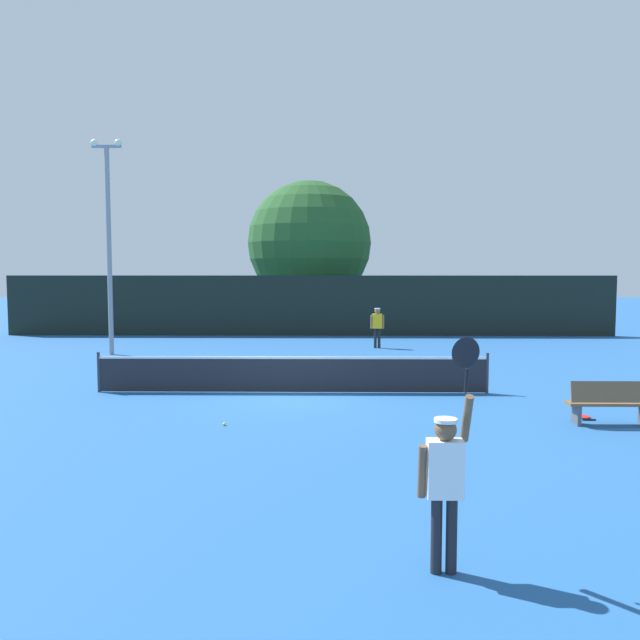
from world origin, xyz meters
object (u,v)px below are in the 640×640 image
Objects in this scene: spare_racket at (584,417)px; large_tree at (309,243)px; light_pole at (109,233)px; parked_car_far at (490,313)px; tennis_ball at (224,424)px; parked_car_near at (180,311)px; player_receiving at (377,324)px; player_serving at (446,471)px; parked_car_mid at (258,310)px; courtside_bench at (612,403)px.

large_tree reaches higher than spare_racket.
spare_racket is 0.06× the size of light_pole.
parked_car_far is at bearing 2.88° from large_tree.
tennis_ball is 0.13× the size of spare_racket.
parked_car_near is (-7.96, 2.47, -3.98)m from large_tree.
light_pole reaches higher than player_receiving.
parked_car_far is (17.61, 12.66, -3.85)m from light_pole.
light_pole is (-9.60, 17.65, 3.51)m from player_serving.
large_tree is 1.94× the size of parked_car_mid.
tennis_ball is 7.82m from spare_racket.
parked_car_mid reaches higher than courtside_bench.
parked_car_near and parked_car_mid have the same top height.
large_tree is at bearing -72.46° from player_receiving.
tennis_ball is (-4.16, -13.43, -0.98)m from player_receiving.
tennis_ball is at bearing -173.70° from spare_racket.
light_pole is (-6.18, 11.21, 4.59)m from tennis_ball.
parked_car_mid and parked_car_far have the same top height.
parked_car_far reaches higher than tennis_ball.
courtside_bench reaches higher than tennis_ball.
tennis_ball is 0.02× the size of parked_car_mid.
parked_car_mid is (-10.31, 26.37, 0.30)m from courtside_bench.
parked_car_far is at bearing 80.97° from spare_racket.
courtside_bench is at bearing -37.82° from light_pole.
parked_car_near reaches higher than player_receiving.
player_serving is at bearing -61.46° from light_pole.
parked_car_mid reaches higher than player_receiving.
courtside_bench is 18.50m from light_pole.
large_tree is (1.03, 23.35, 4.72)m from tennis_ball.
spare_racket is 27.57m from parked_car_mid.
courtside_bench is at bearing -102.56° from parked_car_far.
player_serving is 8.09m from courtside_bench.
courtside_bench is 28.32m from parked_car_mid.
spare_racket is at bearing -65.38° from parked_car_near.
large_tree is (-7.03, 23.19, 4.27)m from courtside_bench.
courtside_bench is at bearing -73.13° from large_tree.
spare_racket is 23.31m from parked_car_far.
spare_racket is at bearing 6.30° from tennis_ball.
parked_car_far reaches higher than courtside_bench.
light_pole reaches higher than spare_racket.
large_tree reaches higher than tennis_ball.
player_receiving is 13.85m from courtside_bench.
parked_car_mid is at bearing 94.85° from tennis_ball.
large_tree is at bearing 178.40° from parked_car_far.
parked_car_near and parked_car_far have the same top height.
parked_car_near is (-6.93, 25.82, 0.74)m from tennis_ball.
tennis_ball is 8.08m from courtside_bench.
spare_racket is 17.97m from light_pole.
player_serving is at bearing 87.86° from player_receiving.
parked_car_far is (11.43, 23.87, 0.74)m from tennis_ball.
tennis_ball is at bearing -86.77° from parked_car_mid.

